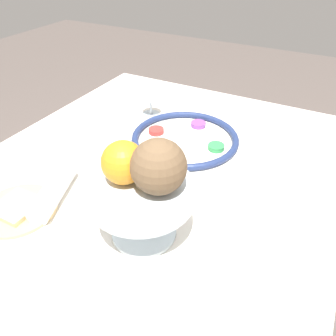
{
  "coord_description": "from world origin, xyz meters",
  "views": [
    {
      "loc": [
        0.5,
        0.36,
        1.29
      ],
      "look_at": [
        -0.08,
        0.06,
        0.8
      ],
      "focal_mm": 35.0,
      "sensor_mm": 36.0,
      "label": 1
    }
  ],
  "objects_px": {
    "fruit_stand": "(142,198)",
    "napkin_roll": "(53,191)",
    "coconut": "(158,167)",
    "cup_near": "(170,179)",
    "seder_plate": "(185,139)",
    "orange_fruit": "(123,162)",
    "bread_plate": "(18,209)",
    "wine_glass": "(150,92)"
  },
  "relations": [
    {
      "from": "fruit_stand",
      "to": "bread_plate",
      "type": "xyz_separation_m",
      "value": [
        0.08,
        -0.29,
        -0.09
      ]
    },
    {
      "from": "cup_near",
      "to": "seder_plate",
      "type": "bearing_deg",
      "value": -164.16
    },
    {
      "from": "fruit_stand",
      "to": "napkin_roll",
      "type": "bearing_deg",
      "value": -88.2
    },
    {
      "from": "cup_near",
      "to": "bread_plate",
      "type": "bearing_deg",
      "value": -49.48
    },
    {
      "from": "wine_glass",
      "to": "fruit_stand",
      "type": "relative_size",
      "value": 0.57
    },
    {
      "from": "coconut",
      "to": "seder_plate",
      "type": "bearing_deg",
      "value": -162.61
    },
    {
      "from": "coconut",
      "to": "orange_fruit",
      "type": "bearing_deg",
      "value": -83.7
    },
    {
      "from": "fruit_stand",
      "to": "napkin_roll",
      "type": "xyz_separation_m",
      "value": [
        0.01,
        -0.24,
        -0.08
      ]
    },
    {
      "from": "cup_near",
      "to": "wine_glass",
      "type": "bearing_deg",
      "value": -142.96
    },
    {
      "from": "seder_plate",
      "to": "coconut",
      "type": "distance_m",
      "value": 0.41
    },
    {
      "from": "seder_plate",
      "to": "wine_glass",
      "type": "distance_m",
      "value": 0.23
    },
    {
      "from": "wine_glass",
      "to": "coconut",
      "type": "height_order",
      "value": "coconut"
    },
    {
      "from": "fruit_stand",
      "to": "bread_plate",
      "type": "height_order",
      "value": "fruit_stand"
    },
    {
      "from": "napkin_roll",
      "to": "seder_plate",
      "type": "bearing_deg",
      "value": 155.82
    },
    {
      "from": "fruit_stand",
      "to": "napkin_roll",
      "type": "distance_m",
      "value": 0.26
    },
    {
      "from": "fruit_stand",
      "to": "napkin_roll",
      "type": "height_order",
      "value": "fruit_stand"
    },
    {
      "from": "cup_near",
      "to": "orange_fruit",
      "type": "bearing_deg",
      "value": -7.19
    },
    {
      "from": "cup_near",
      "to": "coconut",
      "type": "bearing_deg",
      "value": 19.57
    },
    {
      "from": "bread_plate",
      "to": "cup_near",
      "type": "bearing_deg",
      "value": 130.52
    },
    {
      "from": "coconut",
      "to": "napkin_roll",
      "type": "xyz_separation_m",
      "value": [
        0.02,
        -0.28,
        -0.16
      ]
    },
    {
      "from": "seder_plate",
      "to": "orange_fruit",
      "type": "relative_size",
      "value": 3.76
    },
    {
      "from": "coconut",
      "to": "cup_near",
      "type": "relative_size",
      "value": 1.69
    },
    {
      "from": "seder_plate",
      "to": "napkin_roll",
      "type": "relative_size",
      "value": 1.75
    },
    {
      "from": "wine_glass",
      "to": "napkin_roll",
      "type": "relative_size",
      "value": 0.65
    },
    {
      "from": "bread_plate",
      "to": "fruit_stand",
      "type": "bearing_deg",
      "value": 104.97
    },
    {
      "from": "seder_plate",
      "to": "wine_glass",
      "type": "bearing_deg",
      "value": -121.76
    },
    {
      "from": "bread_plate",
      "to": "cup_near",
      "type": "relative_size",
      "value": 2.87
    },
    {
      "from": "bread_plate",
      "to": "seder_plate",
      "type": "bearing_deg",
      "value": 154.19
    },
    {
      "from": "fruit_stand",
      "to": "orange_fruit",
      "type": "distance_m",
      "value": 0.08
    },
    {
      "from": "fruit_stand",
      "to": "coconut",
      "type": "distance_m",
      "value": 0.09
    },
    {
      "from": "fruit_stand",
      "to": "orange_fruit",
      "type": "relative_size",
      "value": 2.46
    },
    {
      "from": "wine_glass",
      "to": "coconut",
      "type": "xyz_separation_m",
      "value": [
        0.47,
        0.29,
        0.1
      ]
    },
    {
      "from": "orange_fruit",
      "to": "napkin_roll",
      "type": "bearing_deg",
      "value": -87.4
    },
    {
      "from": "fruit_stand",
      "to": "orange_fruit",
      "type": "height_order",
      "value": "orange_fruit"
    },
    {
      "from": "orange_fruit",
      "to": "bread_plate",
      "type": "relative_size",
      "value": 0.48
    },
    {
      "from": "fruit_stand",
      "to": "coconut",
      "type": "bearing_deg",
      "value": 106.06
    },
    {
      "from": "seder_plate",
      "to": "cup_near",
      "type": "bearing_deg",
      "value": 15.84
    },
    {
      "from": "wine_glass",
      "to": "orange_fruit",
      "type": "relative_size",
      "value": 1.4
    },
    {
      "from": "wine_glass",
      "to": "coconut",
      "type": "distance_m",
      "value": 0.56
    },
    {
      "from": "wine_glass",
      "to": "cup_near",
      "type": "distance_m",
      "value": 0.41
    },
    {
      "from": "seder_plate",
      "to": "bread_plate",
      "type": "height_order",
      "value": "seder_plate"
    },
    {
      "from": "coconut",
      "to": "bread_plate",
      "type": "bearing_deg",
      "value": -74.91
    }
  ]
}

